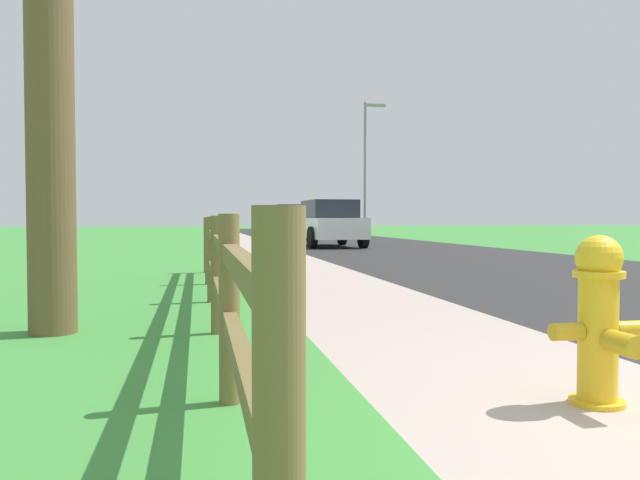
{
  "coord_description": "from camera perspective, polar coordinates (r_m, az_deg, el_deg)",
  "views": [
    {
      "loc": [
        -2.88,
        -2.03,
        0.97
      ],
      "look_at": [
        -0.88,
        8.13,
        0.62
      ],
      "focal_mm": 35.01,
      "sensor_mm": 36.0,
      "label": 1
    }
  ],
  "objects": [
    {
      "name": "ground_plane",
      "position": [
        27.2,
        -5.04,
        -0.12
      ],
      "size": [
        120.0,
        120.0,
        0.0
      ],
      "primitive_type": "plane",
      "color": "#41913C"
    },
    {
      "name": "road_asphalt",
      "position": [
        29.74,
        1.27,
        0.07
      ],
      "size": [
        7.0,
        66.0,
        0.01
      ],
      "primitive_type": "cube",
      "color": "#2B2B2B",
      "rests_on": "ground"
    },
    {
      "name": "curb_concrete",
      "position": [
        29.05,
        -11.36,
        -0.01
      ],
      "size": [
        6.0,
        66.0,
        0.01
      ],
      "primitive_type": "cube",
      "color": "#B5A296",
      "rests_on": "ground"
    },
    {
      "name": "grass_verge",
      "position": [
        29.09,
        -14.31,
        -0.03
      ],
      "size": [
        5.0,
        66.0,
        0.0
      ],
      "primitive_type": "cube",
      "color": "#41913C",
      "rests_on": "ground"
    },
    {
      "name": "fire_hydrant",
      "position": [
        3.57,
        24.17,
        -6.43
      ],
      "size": [
        0.53,
        0.44,
        0.89
      ],
      "color": "yellow",
      "rests_on": "ground"
    },
    {
      "name": "rail_fence",
      "position": [
        6.31,
        -9.66,
        -1.66
      ],
      "size": [
        0.11,
        10.21,
        1.0
      ],
      "color": "brown",
      "rests_on": "ground"
    },
    {
      "name": "parked_suv_white",
      "position": [
        21.79,
        0.78,
        1.54
      ],
      "size": [
        2.12,
        4.29,
        1.62
      ],
      "color": "white",
      "rests_on": "ground"
    },
    {
      "name": "parked_car_silver",
      "position": [
        30.61,
        -2.6,
        1.67
      ],
      "size": [
        2.32,
        4.53,
        1.67
      ],
      "color": "#B7BABF",
      "rests_on": "ground"
    },
    {
      "name": "street_lamp",
      "position": [
        33.36,
        4.3,
        7.46
      ],
      "size": [
        1.17,
        0.2,
        7.14
      ],
      "color": "gray",
      "rests_on": "ground"
    }
  ]
}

